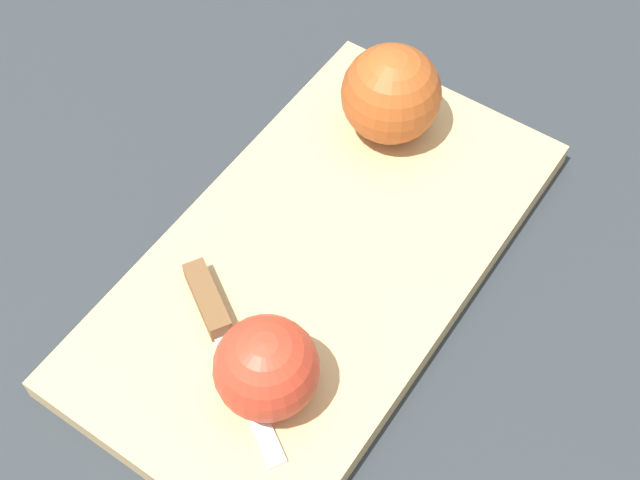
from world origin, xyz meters
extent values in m
plane|color=#282D33|center=(0.00, 0.00, 0.00)|extent=(4.00, 4.00, 0.00)
cube|color=tan|center=(0.00, 0.00, 0.01)|extent=(0.43, 0.24, 0.02)
sphere|color=#AD4C1E|center=(-0.14, -0.03, 0.06)|extent=(0.08, 0.08, 0.08)
cylinder|color=#EFE5C6|center=(-0.13, -0.03, 0.06)|extent=(0.01, 0.08, 0.08)
sphere|color=red|center=(0.11, 0.04, 0.06)|extent=(0.07, 0.07, 0.07)
cylinder|color=#EFE5C6|center=(0.12, 0.03, 0.06)|extent=(0.07, 0.03, 0.07)
cube|color=silver|center=(0.13, 0.03, 0.02)|extent=(0.06, 0.10, 0.00)
cube|color=brown|center=(0.09, -0.04, 0.03)|extent=(0.05, 0.06, 0.02)
camera|label=1|loc=(0.31, 0.23, 0.60)|focal=50.00mm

